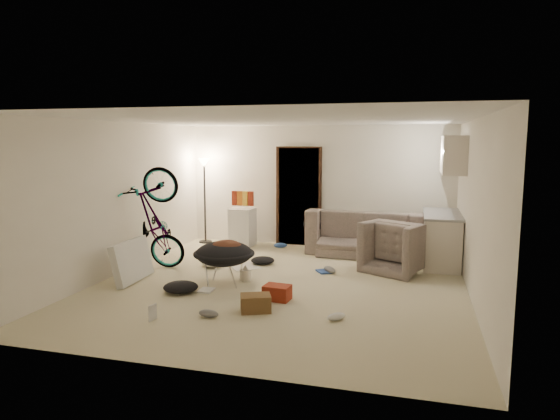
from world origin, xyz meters
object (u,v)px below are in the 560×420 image
(armchair, at_px, (401,252))
(tv_box, at_px, (132,261))
(drink_case_a, at_px, (256,303))
(sofa, at_px, (365,238))
(bicycle, at_px, (156,242))
(drink_case_b, at_px, (277,293))
(juicer, at_px, (245,274))
(kitchen_counter, at_px, (441,240))
(mini_fridge, at_px, (242,227))
(saucer_chair, at_px, (224,259))
(floor_lamp, at_px, (204,182))

(armchair, bearing_deg, tv_box, 51.16)
(drink_case_a, bearing_deg, sofa, 52.08)
(bicycle, bearing_deg, drink_case_a, -131.20)
(drink_case_b, distance_m, juicer, 1.08)
(kitchen_counter, xyz_separation_m, mini_fridge, (-3.94, 0.55, -0.04))
(tv_box, xyz_separation_m, drink_case_a, (2.31, -0.84, -0.21))
(kitchen_counter, bearing_deg, mini_fridge, 172.06)
(saucer_chair, relative_size, drink_case_b, 2.62)
(bicycle, bearing_deg, juicer, -106.00)
(kitchen_counter, distance_m, drink_case_b, 3.57)
(mini_fridge, bearing_deg, armchair, -16.88)
(bicycle, bearing_deg, saucer_chair, -117.22)
(bicycle, bearing_deg, sofa, -64.35)
(bicycle, relative_size, tv_box, 1.83)
(mini_fridge, xyz_separation_m, juicer, (0.93, -2.49, -0.29))
(floor_lamp, xyz_separation_m, drink_case_a, (2.41, -3.90, -1.20))
(floor_lamp, bearing_deg, kitchen_counter, -7.66)
(saucer_chair, xyz_separation_m, tv_box, (-1.47, -0.21, -0.07))
(armchair, distance_m, drink_case_a, 3.17)
(sofa, distance_m, armchair, 1.28)
(bicycle, relative_size, drink_case_a, 4.67)
(armchair, relative_size, juicer, 3.75)
(mini_fridge, height_order, juicer, mini_fridge)
(juicer, bearing_deg, bicycle, 170.60)
(mini_fridge, bearing_deg, drink_case_a, -65.39)
(floor_lamp, height_order, bicycle, floor_lamp)
(kitchen_counter, bearing_deg, drink_case_a, -126.63)
(kitchen_counter, height_order, armchair, kitchen_counter)
(floor_lamp, bearing_deg, mini_fridge, -6.44)
(sofa, xyz_separation_m, saucer_chair, (-1.88, -2.66, 0.07))
(kitchen_counter, xyz_separation_m, armchair, (-0.68, -0.62, -0.13))
(kitchen_counter, distance_m, juicer, 3.60)
(tv_box, distance_m, juicer, 1.79)
(juicer, bearing_deg, floor_lamp, 124.97)
(juicer, bearing_deg, mini_fridge, 110.41)
(bicycle, distance_m, tv_box, 0.77)
(tv_box, bearing_deg, saucer_chair, 5.53)
(sofa, xyz_separation_m, armchair, (0.71, -1.07, -0.01))
(drink_case_b, bearing_deg, armchair, 59.05)
(saucer_chair, relative_size, juicer, 3.63)
(drink_case_a, bearing_deg, floor_lamp, 99.38)
(armchair, bearing_deg, drink_case_b, 80.07)
(floor_lamp, height_order, tv_box, floor_lamp)
(floor_lamp, height_order, juicer, floor_lamp)
(drink_case_a, height_order, drink_case_b, drink_case_a)
(floor_lamp, bearing_deg, sofa, -3.32)
(kitchen_counter, relative_size, tv_box, 1.54)
(drink_case_a, distance_m, juicer, 1.44)
(drink_case_b, relative_size, juicer, 1.39)
(tv_box, bearing_deg, juicer, 12.99)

